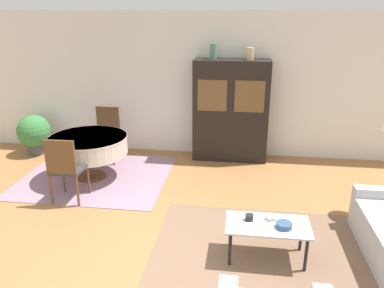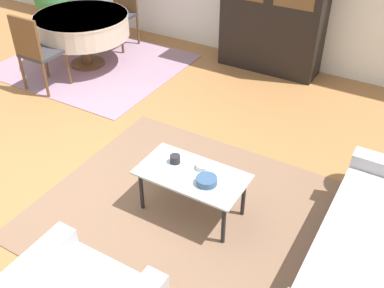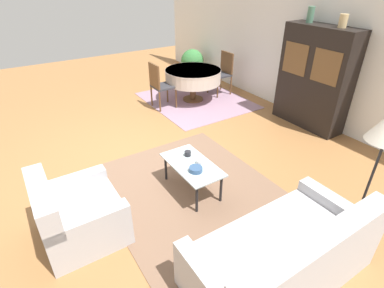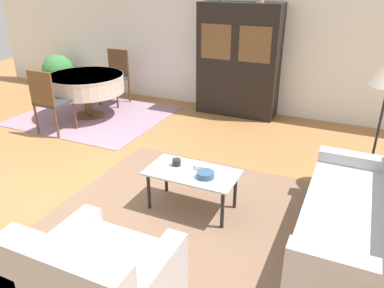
{
  "view_description": "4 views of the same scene",
  "coord_description": "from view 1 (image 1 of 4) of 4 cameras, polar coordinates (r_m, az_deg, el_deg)",
  "views": [
    {
      "loc": [
        0.85,
        -3.41,
        2.67
      ],
      "look_at": [
        0.2,
        1.4,
        0.95
      ],
      "focal_mm": 35.0,
      "sensor_mm": 36.0,
      "label": 1
    },
    {
      "loc": [
        2.69,
        -2.25,
        2.86
      ],
      "look_at": [
        1.2,
        0.29,
        0.75
      ],
      "focal_mm": 42.0,
      "sensor_mm": 36.0,
      "label": 2
    },
    {
      "loc": [
        4.01,
        -1.51,
        2.7
      ],
      "look_at": [
        1.2,
        0.29,
        0.75
      ],
      "focal_mm": 28.0,
      "sensor_mm": 36.0,
      "label": 3
    },
    {
      "loc": [
        2.6,
        -2.75,
        2.26
      ],
      "look_at": [
        1.2,
        0.29,
        0.75
      ],
      "focal_mm": 35.0,
      "sensor_mm": 36.0,
      "label": 4
    }
  ],
  "objects": [
    {
      "name": "dining_rug",
      "position": [
        6.64,
        -14.36,
        -4.79
      ],
      "size": [
        2.43,
        2.1,
        0.01
      ],
      "color": "gray",
      "rests_on": "ground_plane"
    },
    {
      "name": "wall_back",
      "position": [
        7.22,
        0.79,
        8.97
      ],
      "size": [
        10.0,
        0.06,
        2.7
      ],
      "color": "white",
      "rests_on": "ground_plane"
    },
    {
      "name": "dining_table",
      "position": [
        6.42,
        -15.48,
        -0.17
      ],
      "size": [
        1.28,
        1.28,
        0.73
      ],
      "color": "brown",
      "rests_on": "dining_rug"
    },
    {
      "name": "bowl",
      "position": [
        4.29,
        13.84,
        -11.94
      ],
      "size": [
        0.18,
        0.18,
        0.06
      ],
      "color": "#33517A",
      "rests_on": "coffee_table"
    },
    {
      "name": "vase_short",
      "position": [
        6.8,
        8.82,
        13.44
      ],
      "size": [
        0.13,
        0.13,
        0.21
      ],
      "color": "tan",
      "rests_on": "display_cabinet"
    },
    {
      "name": "display_cabinet",
      "position": [
        6.99,
        5.9,
        5.05
      ],
      "size": [
        1.37,
        0.46,
        1.87
      ],
      "color": "black",
      "rests_on": "ground_plane"
    },
    {
      "name": "bowl_small",
      "position": [
        4.42,
        12.04,
        -10.9
      ],
      "size": [
        0.12,
        0.12,
        0.05
      ],
      "color": "white",
      "rests_on": "coffee_table"
    },
    {
      "name": "coffee_table",
      "position": [
        4.36,
        11.44,
        -12.45
      ],
      "size": [
        0.93,
        0.5,
        0.43
      ],
      "color": "black",
      "rests_on": "area_rug"
    },
    {
      "name": "dining_chair_far",
      "position": [
        7.18,
        -12.87,
        2.02
      ],
      "size": [
        0.44,
        0.44,
        0.99
      ],
      "rotation": [
        0.0,
        0.0,
        3.14
      ],
      "color": "brown",
      "rests_on": "dining_rug"
    },
    {
      "name": "ground_plane",
      "position": [
        4.42,
        -5.25,
        -17.81
      ],
      "size": [
        14.0,
        14.0,
        0.0
      ],
      "primitive_type": "plane",
      "color": "#9E6B3D"
    },
    {
      "name": "potted_plant",
      "position": [
        7.96,
        -22.91,
        1.61
      ],
      "size": [
        0.64,
        0.64,
        0.78
      ],
      "color": "#4C4C51",
      "rests_on": "ground_plane"
    },
    {
      "name": "dining_chair_near",
      "position": [
        5.69,
        -18.76,
        -3.22
      ],
      "size": [
        0.44,
        0.44,
        0.99
      ],
      "color": "brown",
      "rests_on": "dining_rug"
    },
    {
      "name": "area_rug",
      "position": [
        4.54,
        10.89,
        -16.83
      ],
      "size": [
        2.59,
        2.24,
        0.01
      ],
      "color": "brown",
      "rests_on": "ground_plane"
    },
    {
      "name": "vase_tall",
      "position": [
        6.82,
        3.26,
        13.9
      ],
      "size": [
        0.12,
        0.12,
        0.27
      ],
      "color": "#4C7A60",
      "rests_on": "display_cabinet"
    },
    {
      "name": "cup",
      "position": [
        4.36,
        8.73,
        -10.98
      ],
      "size": [
        0.09,
        0.09,
        0.07
      ],
      "color": "#232328",
      "rests_on": "coffee_table"
    }
  ]
}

